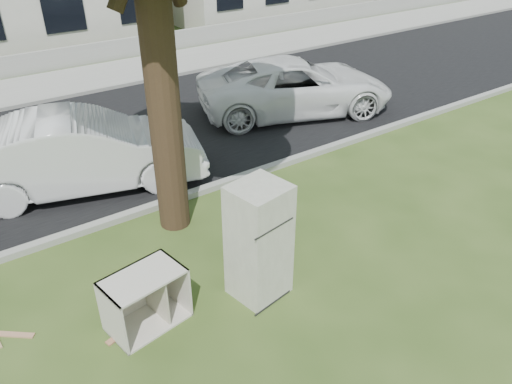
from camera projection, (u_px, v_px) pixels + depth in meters
ground at (248, 266)px, 8.09m from camera, size 120.00×120.00×0.00m
road at (112, 139)px, 12.31m from camera, size 120.00×7.00×0.01m
kerb_near at (179, 201)px, 9.81m from camera, size 120.00×0.18×0.12m
kerb_far at (68, 98)px, 14.81m from camera, size 120.00×0.18×0.12m
sidewalk at (54, 85)px, 15.83m from camera, size 120.00×2.80×0.01m
low_wall at (38, 62)px, 16.78m from camera, size 120.00×0.15×0.70m
fridge at (259, 242)px, 7.12m from camera, size 0.86×0.82×1.83m
cabinet at (146, 300)px, 6.81m from camera, size 1.16×0.83×0.83m
plank_a at (142, 319)px, 7.06m from camera, size 1.16×0.42×0.02m
plank_b at (3, 334)px, 6.82m from camera, size 0.73×0.62×0.02m
car_center at (83, 152)px, 9.92m from camera, size 5.03×2.92×1.57m
car_right at (296, 86)px, 13.50m from camera, size 5.78×4.10×1.46m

